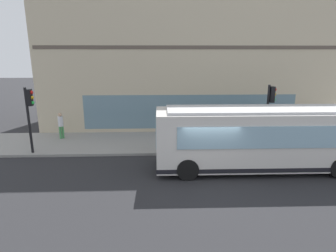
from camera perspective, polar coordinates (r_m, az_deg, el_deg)
The scene contains 11 objects.
ground at distance 13.48m, azimuth 8.02°, elevation -9.80°, with size 120.00×120.00×0.00m, color #262628.
sidewalk_curb at distance 17.96m, azimuth 5.34°, elevation -3.25°, with size 4.54×40.00×0.15m, color gray.
building_corner at distance 23.88m, azimuth 3.50°, elevation 14.24°, with size 9.11×21.45×10.92m.
city_bus_nearside at distance 14.15m, azimuth 18.28°, elevation -2.52°, with size 2.65×10.05×3.07m.
traffic_light_near_corner at distance 16.82m, azimuth 20.25°, elevation 4.14°, with size 0.32×0.49×3.74m.
traffic_light_down_block at distance 16.84m, azimuth -26.62°, elevation 3.35°, with size 0.32×0.49×3.67m.
fire_hydrant at distance 18.29m, azimuth 10.30°, elevation -1.67°, with size 0.35×0.35×0.74m.
pedestrian_by_light_pole at distance 19.40m, azimuth -21.21°, elevation 0.41°, with size 0.32×0.32×1.72m.
pedestrian_near_hydrant at distance 17.19m, azimuth 8.35°, elevation -0.62°, with size 0.32×0.32×1.64m.
pedestrian_walking_along_curb at distance 19.01m, azimuth 21.19°, elevation 0.09°, with size 0.32×0.32×1.69m.
newspaper_vending_box at distance 18.17m, azimuth 22.49°, elevation -2.35°, with size 0.44×0.42×0.90m.
Camera 1 is at (-12.10, 2.31, 5.48)m, focal length 29.60 mm.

